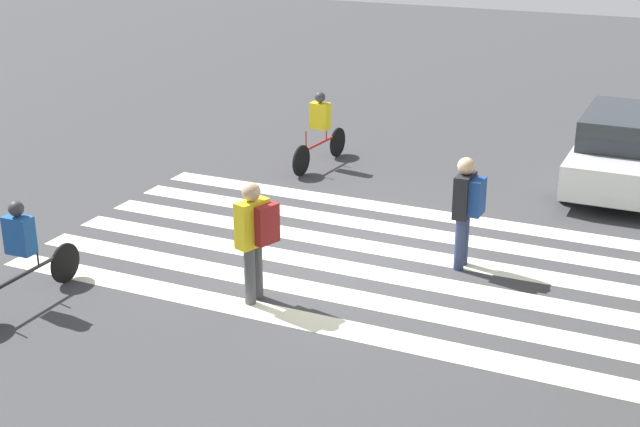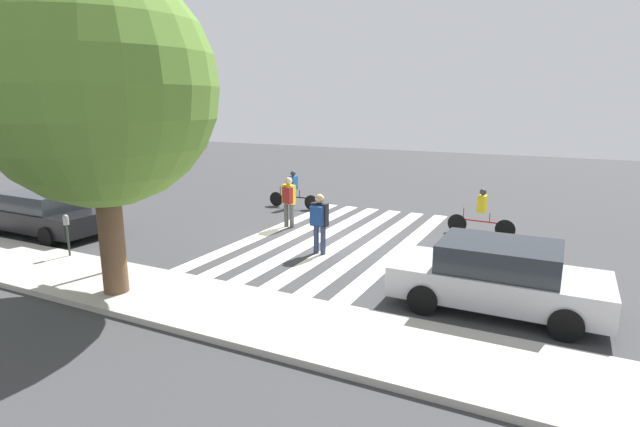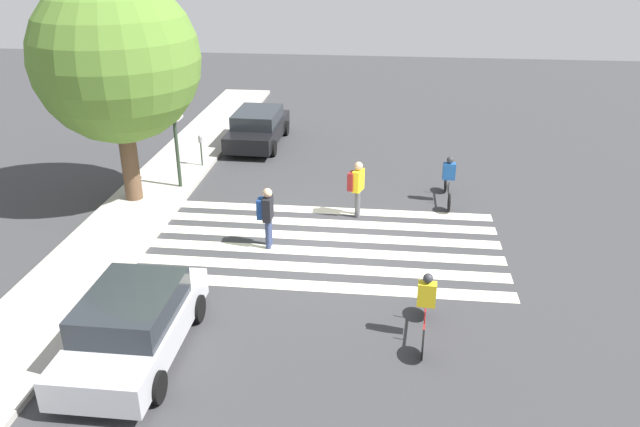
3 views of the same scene
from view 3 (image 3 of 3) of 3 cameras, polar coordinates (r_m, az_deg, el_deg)
ground_plane at (r=18.00m, az=0.58°, el=-2.81°), size 60.00×60.00×0.00m
sidewalk_curb at (r=19.54m, az=-17.98°, el=-1.57°), size 36.00×2.50×0.14m
crosswalk_stripes at (r=17.99m, az=0.58°, el=-2.80°), size 5.24×10.00×0.01m
traffic_light at (r=21.41m, az=-12.89°, el=8.77°), size 0.60×0.50×3.83m
parking_meter at (r=23.85m, az=-10.86°, el=6.29°), size 0.15×0.15×1.33m
street_tree at (r=20.37m, az=-18.13°, el=13.21°), size 5.10×5.10×7.25m
pedestrian_adult_yellow_jacket at (r=19.39m, az=3.38°, el=2.64°), size 0.55×0.52×1.80m
pedestrian_child_with_backpack at (r=17.47m, az=-4.91°, el=0.04°), size 0.50×0.42×1.80m
cyclist_mid_street at (r=13.86m, az=9.67°, el=-8.09°), size 2.22×0.42×1.60m
cyclist_near_curb at (r=20.93m, az=11.68°, el=3.26°), size 2.31×0.40×1.58m
car_parked_far_curb at (r=13.76m, az=-16.69°, el=-9.63°), size 4.41×2.10×1.50m
car_parked_silver_sedan at (r=26.49m, az=-5.70°, el=7.87°), size 4.66×2.11×1.46m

